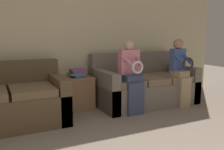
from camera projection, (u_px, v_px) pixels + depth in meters
name	position (u px, v px, depth m)	size (l,w,h in m)	color
wall_back	(63.00, 34.00, 4.40)	(6.81, 0.06, 2.55)	beige
couch_main	(143.00, 86.00, 4.66)	(1.83, 0.98, 0.93)	#70665B
couch_side	(8.00, 103.00, 3.54)	(1.57, 0.94, 0.88)	brown
child_left_seated	(131.00, 74.00, 4.01)	(0.34, 0.37, 1.18)	#384260
child_right_seated	(181.00, 68.00, 4.45)	(0.26, 0.38, 1.20)	tan
side_shelf	(78.00, 92.00, 4.35)	(0.49, 0.51, 0.55)	olive
book_stack	(77.00, 73.00, 4.29)	(0.28, 0.29, 0.14)	#33569E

